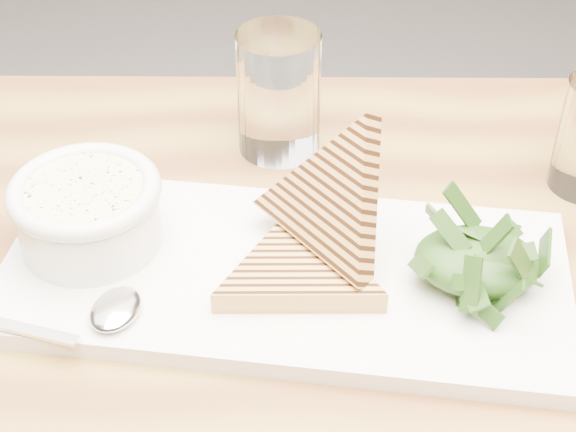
# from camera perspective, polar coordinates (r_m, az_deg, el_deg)

# --- Properties ---
(table_top) EXTENTS (1.22, 0.90, 0.04)m
(table_top) POSITION_cam_1_polar(r_m,az_deg,el_deg) (0.65, 3.56, -9.27)
(table_top) COLOR olive
(table_top) RESTS_ON ground
(platter) EXTENTS (0.43, 0.20, 0.02)m
(platter) POSITION_cam_1_polar(r_m,az_deg,el_deg) (0.68, -0.25, -3.85)
(platter) COLOR white
(platter) RESTS_ON table_top
(soup_bowl) EXTENTS (0.11, 0.11, 0.04)m
(soup_bowl) POSITION_cam_1_polar(r_m,az_deg,el_deg) (0.70, -12.71, -0.23)
(soup_bowl) COLOR white
(soup_bowl) RESTS_ON platter
(soup) EXTENTS (0.09, 0.09, 0.01)m
(soup) POSITION_cam_1_polar(r_m,az_deg,el_deg) (0.68, -13.02, 1.51)
(soup) COLOR #F4E9AA
(soup) RESTS_ON soup_bowl
(bowl_rim) EXTENTS (0.12, 0.12, 0.01)m
(bowl_rim) POSITION_cam_1_polar(r_m,az_deg,el_deg) (0.68, -13.05, 1.65)
(bowl_rim) COLOR white
(bowl_rim) RESTS_ON soup_bowl
(sandwich_flat) EXTENTS (0.17, 0.17, 0.02)m
(sandwich_flat) POSITION_cam_1_polar(r_m,az_deg,el_deg) (0.66, 0.69, -3.52)
(sandwich_flat) COLOR #C08B43
(sandwich_flat) RESTS_ON platter
(sandwich_lean) EXTENTS (0.21, 0.21, 0.17)m
(sandwich_lean) POSITION_cam_1_polar(r_m,az_deg,el_deg) (0.66, 2.78, 0.90)
(sandwich_lean) COLOR #C08B43
(sandwich_lean) RESTS_ON sandwich_flat
(salad_base) EXTENTS (0.09, 0.07, 0.04)m
(salad_base) POSITION_cam_1_polar(r_m,az_deg,el_deg) (0.66, 12.11, -2.88)
(salad_base) COLOR black
(salad_base) RESTS_ON platter
(arugula_pile) EXTENTS (0.11, 0.10, 0.05)m
(arugula_pile) POSITION_cam_1_polar(r_m,az_deg,el_deg) (0.66, 12.22, -2.28)
(arugula_pile) COLOR #2F4C1A
(arugula_pile) RESTS_ON platter
(spoon_bowl) EXTENTS (0.04, 0.05, 0.01)m
(spoon_bowl) POSITION_cam_1_polar(r_m,az_deg,el_deg) (0.64, -11.08, -5.93)
(spoon_bowl) COLOR silver
(spoon_bowl) RESTS_ON platter
(spoon_handle) EXTENTS (0.12, 0.03, 0.00)m
(spoon_handle) POSITION_cam_1_polar(r_m,az_deg,el_deg) (0.65, -17.99, -6.65)
(spoon_handle) COLOR silver
(spoon_handle) RESTS_ON platter
(glass_near) EXTENTS (0.08, 0.08, 0.11)m
(glass_near) POSITION_cam_1_polar(r_m,az_deg,el_deg) (0.80, -0.60, 7.94)
(glass_near) COLOR white
(glass_near) RESTS_ON table_top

